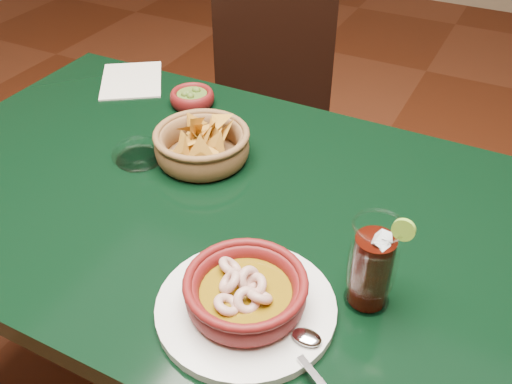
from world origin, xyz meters
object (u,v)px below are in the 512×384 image
at_px(dining_table, 199,230).
at_px(chip_basket, 202,145).
at_px(cola_drink, 372,265).
at_px(dining_chair, 271,126).
at_px(shrimp_plate, 246,296).

distance_m(dining_table, chip_basket, 0.17).
bearing_deg(cola_drink, chip_basket, 153.44).
height_order(dining_table, cola_drink, cola_drink).
xyz_separation_m(dining_chair, cola_drink, (0.55, -0.81, 0.35)).
bearing_deg(shrimp_plate, chip_basket, 130.46).
relative_size(dining_table, chip_basket, 5.31).
distance_m(dining_chair, shrimp_plate, 1.05).
distance_m(dining_table, shrimp_plate, 0.34).
xyz_separation_m(dining_chair, chip_basket, (0.13, -0.60, 0.32)).
xyz_separation_m(shrimp_plate, chip_basket, (-0.27, 0.31, 0.00)).
height_order(dining_chair, chip_basket, chip_basket).
bearing_deg(dining_chair, cola_drink, -55.77).
relative_size(dining_table, cola_drink, 6.99).
bearing_deg(dining_table, shrimp_plate, -43.93).
bearing_deg(chip_basket, cola_drink, -26.56).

